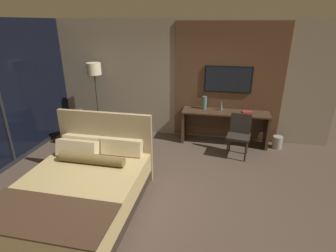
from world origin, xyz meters
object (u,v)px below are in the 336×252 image
(bed, at_px, (80,191))
(book, at_px, (247,112))
(desk, at_px, (225,121))
(waste_bin, at_px, (277,142))
(armchair_by_window, at_px, (84,132))
(vase_tall, at_px, (221,105))
(tv, at_px, (228,79))
(vase_short, at_px, (204,103))
(desk_chair, at_px, (239,131))
(floor_lamp, at_px, (94,75))

(bed, xyz_separation_m, book, (2.61, 2.91, 0.47))
(desk, relative_size, waste_bin, 7.07)
(armchair_by_window, bearing_deg, bed, -140.40)
(vase_tall, xyz_separation_m, waste_bin, (1.33, -0.13, -0.77))
(tv, height_order, book, tv)
(bed, bearing_deg, tv, 55.93)
(vase_tall, bearing_deg, waste_bin, -5.40)
(desk, height_order, vase_tall, vase_tall)
(desk, xyz_separation_m, vase_short, (-0.50, 0.07, 0.40))
(desk_chair, relative_size, vase_short, 3.01)
(vase_short, bearing_deg, book, -5.59)
(desk_chair, height_order, floor_lamp, floor_lamp)
(tv, xyz_separation_m, book, (0.48, -0.23, -0.68))
(vase_tall, height_order, waste_bin, vase_tall)
(vase_tall, bearing_deg, floor_lamp, -176.73)
(tv, height_order, waste_bin, tv)
(armchair_by_window, relative_size, book, 3.57)
(armchair_by_window, distance_m, waste_bin, 4.56)
(desk_chair, bearing_deg, desk, 127.19)
(book, bearing_deg, tv, 154.48)
(desk_chair, height_order, book, desk_chair)
(desk, distance_m, vase_short, 0.65)
(bed, height_order, waste_bin, bed)
(desk, height_order, tv, tv)
(armchair_by_window, bearing_deg, vase_short, -62.59)
(floor_lamp, xyz_separation_m, vase_short, (2.65, 0.18, -0.59))
(bed, xyz_separation_m, waste_bin, (3.35, 2.88, -0.20))
(vase_tall, xyz_separation_m, vase_short, (-0.39, 0.01, 0.03))
(tv, bearing_deg, desk_chair, -68.72)
(desk_chair, relative_size, floor_lamp, 0.50)
(book, xyz_separation_m, waste_bin, (0.74, -0.04, -0.67))
(desk_chair, height_order, vase_tall, vase_tall)
(floor_lamp, distance_m, book, 3.70)
(bed, height_order, book, bed)
(tv, relative_size, waste_bin, 3.84)
(book, height_order, waste_bin, book)
(bed, bearing_deg, vase_short, 61.63)
(waste_bin, bearing_deg, floor_lamp, -179.37)
(waste_bin, bearing_deg, desk, 177.17)
(tv, height_order, desk_chair, tv)
(vase_tall, bearing_deg, tv, 53.24)
(desk, bearing_deg, vase_short, 171.70)
(vase_tall, xyz_separation_m, book, (0.59, -0.09, -0.11))
(tv, bearing_deg, armchair_by_window, -164.91)
(desk_chair, bearing_deg, book, 82.38)
(desk, bearing_deg, desk_chair, -62.22)
(armchair_by_window, xyz_separation_m, vase_tall, (3.18, 0.74, 0.66))
(bed, xyz_separation_m, vase_tall, (2.02, 3.00, 0.58))
(desk, distance_m, armchair_by_window, 3.37)
(book, bearing_deg, desk_chair, -107.04)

